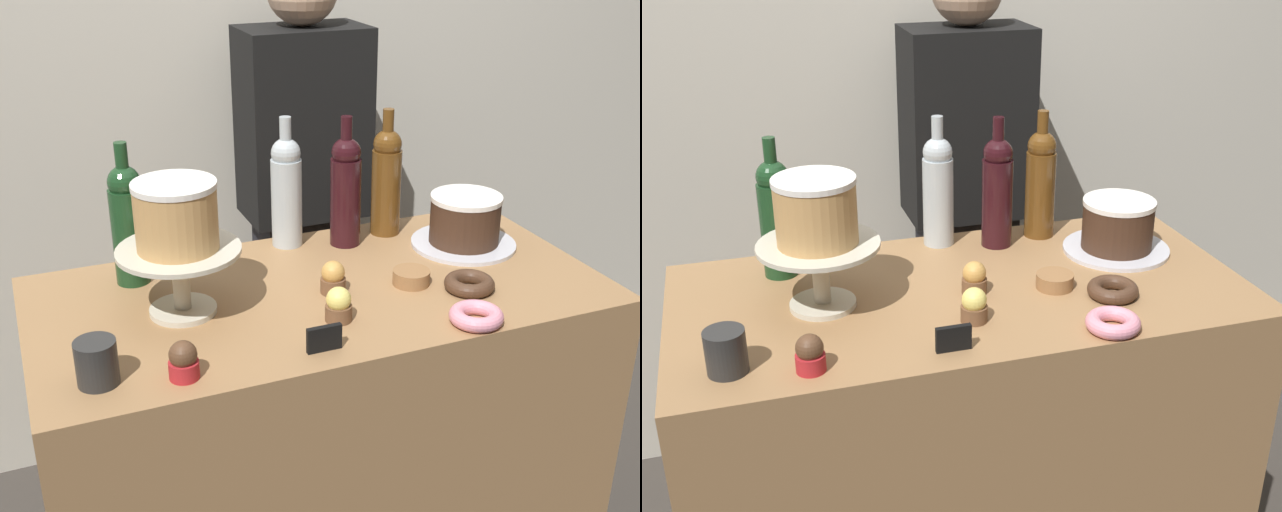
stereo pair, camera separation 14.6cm
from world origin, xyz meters
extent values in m
cube|color=beige|center=(0.00, 0.89, 1.30)|extent=(6.00, 0.05, 2.60)
cube|color=#997047|center=(0.00, 0.00, 0.46)|extent=(1.27, 0.64, 0.93)
cylinder|color=beige|center=(-0.31, 0.01, 0.93)|extent=(0.14, 0.14, 0.01)
cylinder|color=beige|center=(-0.31, 0.01, 1.00)|extent=(0.04, 0.04, 0.13)
cylinder|color=beige|center=(-0.31, 0.01, 1.07)|extent=(0.26, 0.26, 0.01)
cylinder|color=tan|center=(-0.31, 0.01, 1.14)|extent=(0.17, 0.17, 0.13)
cylinder|color=white|center=(-0.31, 0.01, 1.21)|extent=(0.17, 0.17, 0.01)
cylinder|color=silver|center=(0.42, 0.09, 0.93)|extent=(0.26, 0.26, 0.01)
cylinder|color=#3D2619|center=(0.42, 0.09, 0.99)|extent=(0.17, 0.17, 0.11)
cylinder|color=white|center=(0.42, 0.09, 1.05)|extent=(0.18, 0.18, 0.01)
cylinder|color=black|center=(0.16, 0.22, 1.04)|extent=(0.08, 0.08, 0.22)
sphere|color=black|center=(0.16, 0.22, 1.16)|extent=(0.07, 0.07, 0.07)
cylinder|color=black|center=(0.16, 0.22, 1.22)|extent=(0.03, 0.03, 0.08)
cylinder|color=#5B3814|center=(0.28, 0.24, 1.04)|extent=(0.08, 0.08, 0.22)
sphere|color=#5B3814|center=(0.28, 0.24, 1.16)|extent=(0.07, 0.07, 0.07)
cylinder|color=#5B3814|center=(0.28, 0.24, 1.22)|extent=(0.03, 0.03, 0.08)
cylinder|color=#193D1E|center=(-0.38, 0.20, 1.04)|extent=(0.08, 0.08, 0.22)
sphere|color=#193D1E|center=(-0.38, 0.20, 1.16)|extent=(0.07, 0.07, 0.07)
cylinder|color=#193D1E|center=(-0.38, 0.20, 1.22)|extent=(0.03, 0.03, 0.08)
cylinder|color=#B2BCC1|center=(0.02, 0.27, 1.04)|extent=(0.08, 0.08, 0.22)
sphere|color=#B2BCC1|center=(0.02, 0.27, 1.16)|extent=(0.07, 0.07, 0.07)
cylinder|color=#B2BCC1|center=(0.02, 0.27, 1.22)|extent=(0.03, 0.03, 0.08)
cylinder|color=brown|center=(-0.02, -0.15, 0.94)|extent=(0.06, 0.06, 0.03)
sphere|color=#EFDB6B|center=(-0.02, -0.15, 0.98)|extent=(0.05, 0.05, 0.05)
cylinder|color=red|center=(-0.36, -0.24, 0.94)|extent=(0.06, 0.06, 0.03)
sphere|color=brown|center=(-0.36, -0.24, 0.98)|extent=(0.05, 0.05, 0.05)
cylinder|color=brown|center=(0.02, -0.03, 0.94)|extent=(0.06, 0.06, 0.03)
sphere|color=#CC9347|center=(0.02, -0.03, 0.98)|extent=(0.05, 0.05, 0.05)
torus|color=pink|center=(0.24, -0.27, 0.94)|extent=(0.11, 0.11, 0.03)
torus|color=#472D1E|center=(0.30, -0.13, 0.94)|extent=(0.11, 0.11, 0.03)
cylinder|color=olive|center=(0.20, -0.05, 0.93)|extent=(0.08, 0.08, 0.01)
cylinder|color=olive|center=(0.20, -0.05, 0.94)|extent=(0.08, 0.08, 0.01)
cylinder|color=olive|center=(0.20, -0.05, 0.96)|extent=(0.08, 0.08, 0.01)
cube|color=black|center=(-0.09, -0.25, 0.95)|extent=(0.07, 0.01, 0.05)
cylinder|color=#282828|center=(-0.51, -0.20, 0.97)|extent=(0.08, 0.08, 0.09)
cube|color=black|center=(0.21, 0.65, 0.42)|extent=(0.28, 0.18, 0.85)
cube|color=black|center=(0.21, 0.65, 1.12)|extent=(0.36, 0.22, 0.55)
camera|label=1|loc=(-0.60, -1.49, 1.72)|focal=45.14mm
camera|label=2|loc=(-0.47, -1.54, 1.72)|focal=45.14mm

